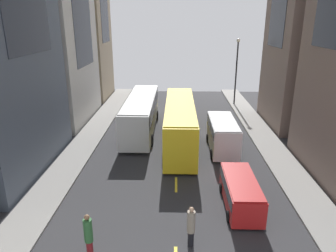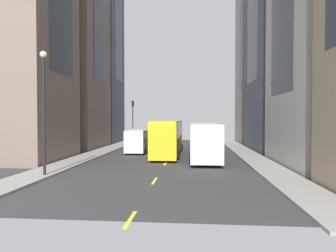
# 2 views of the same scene
# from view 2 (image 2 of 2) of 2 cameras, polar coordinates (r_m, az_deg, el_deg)

# --- Properties ---
(ground_plane) EXTENTS (42.48, 42.48, 0.00)m
(ground_plane) POSITION_cam_2_polar(r_m,az_deg,el_deg) (32.26, 0.66, -5.37)
(ground_plane) COLOR #333335
(sidewalk_west) EXTENTS (2.45, 44.00, 0.15)m
(sidewalk_west) POSITION_cam_2_polar(r_m,az_deg,el_deg) (32.66, 14.89, -5.20)
(sidewalk_west) COLOR gray
(sidewalk_west) RESTS_ON ground
(sidewalk_east) EXTENTS (2.45, 44.00, 0.15)m
(sidewalk_east) POSITION_cam_2_polar(r_m,az_deg,el_deg) (33.80, -13.08, -4.97)
(sidewalk_east) COLOR gray
(sidewalk_east) RESTS_ON ground
(lane_stripe_0) EXTENTS (0.16, 2.00, 0.01)m
(lane_stripe_0) POSITION_cam_2_polar(r_m,az_deg,el_deg) (53.14, 2.33, -2.69)
(lane_stripe_0) COLOR yellow
(lane_stripe_0) RESTS_ON ground
(lane_stripe_1) EXTENTS (0.16, 2.00, 0.01)m
(lane_stripe_1) POSITION_cam_2_polar(r_m,az_deg,el_deg) (46.17, 1.94, -3.32)
(lane_stripe_1) COLOR yellow
(lane_stripe_1) RESTS_ON ground
(lane_stripe_2) EXTENTS (0.16, 2.00, 0.01)m
(lane_stripe_2) POSITION_cam_2_polar(r_m,az_deg,el_deg) (39.21, 1.41, -4.16)
(lane_stripe_2) COLOR yellow
(lane_stripe_2) RESTS_ON ground
(lane_stripe_3) EXTENTS (0.16, 2.00, 0.01)m
(lane_stripe_3) POSITION_cam_2_polar(r_m,az_deg,el_deg) (32.26, 0.66, -5.36)
(lane_stripe_3) COLOR yellow
(lane_stripe_3) RESTS_ON ground
(lane_stripe_4) EXTENTS (0.16, 2.00, 0.01)m
(lane_stripe_4) POSITION_cam_2_polar(r_m,az_deg,el_deg) (25.35, -0.53, -7.22)
(lane_stripe_4) COLOR yellow
(lane_stripe_4) RESTS_ON ground
(lane_stripe_5) EXTENTS (0.16, 2.00, 0.01)m
(lane_stripe_5) POSITION_cam_2_polar(r_m,az_deg,el_deg) (18.50, -2.61, -10.46)
(lane_stripe_5) COLOR yellow
(lane_stripe_5) RESTS_ON ground
(lane_stripe_6) EXTENTS (0.16, 2.00, 0.01)m
(lane_stripe_6) POSITION_cam_2_polar(r_m,az_deg,el_deg) (11.83, -7.26, -17.36)
(lane_stripe_6) COLOR yellow
(lane_stripe_6) RESTS_ON ground
(building_west_0) EXTENTS (7.06, 7.29, 31.30)m
(building_west_0) POSITION_cam_2_polar(r_m,az_deg,el_deg) (50.57, 17.42, 14.89)
(building_west_0) COLOR #B7B2A8
(building_west_0) RESTS_ON ground
(building_west_2) EXTENTS (7.17, 10.63, 25.86)m
(building_west_2) POSITION_cam_2_polar(r_m,az_deg,el_deg) (28.49, 28.30, 19.91)
(building_west_2) COLOR beige
(building_west_2) RESTS_ON ground
(building_east_0) EXTENTS (8.13, 7.90, 43.47)m
(building_east_0) POSITION_cam_2_polar(r_m,az_deg,el_deg) (52.07, -14.14, 21.51)
(building_east_0) COLOR #4C5666
(building_east_0) RESTS_ON ground
(city_bus_white) EXTENTS (2.80, 11.92, 3.35)m
(city_bus_white) POSITION_cam_2_polar(r_m,az_deg,el_deg) (28.58, 6.99, -2.21)
(city_bus_white) COLOR silver
(city_bus_white) RESTS_ON ground
(streetcar_yellow) EXTENTS (2.70, 12.80, 3.59)m
(streetcar_yellow) POSITION_cam_2_polar(r_m,az_deg,el_deg) (31.65, 0.08, -1.64)
(streetcar_yellow) COLOR yellow
(streetcar_yellow) RESTS_ON ground
(delivery_van_white) EXTENTS (2.25, 5.65, 2.58)m
(delivery_van_white) POSITION_cam_2_polar(r_m,az_deg,el_deg) (33.65, -5.70, -2.51)
(delivery_van_white) COLOR white
(delivery_van_white) RESTS_ON ground
(car_red_0) EXTENTS (1.94, 4.76, 1.74)m
(car_red_0) POSITION_cam_2_polar(r_m,az_deg,el_deg) (41.92, -3.47, -2.39)
(car_red_0) COLOR red
(car_red_0) RESTS_ON ground
(pedestrian_crossing_near) EXTENTS (0.40, 0.40, 2.25)m
(pedestrian_crossing_near) POSITION_cam_2_polar(r_m,az_deg,el_deg) (45.81, 6.85, -1.88)
(pedestrian_crossing_near) COLOR maroon
(pedestrian_crossing_near) RESTS_ON ground
(pedestrian_crossing_mid) EXTENTS (0.34, 0.34, 2.07)m
(pedestrian_crossing_mid) POSITION_cam_2_polar(r_m,az_deg,el_deg) (47.96, -7.95, -1.66)
(pedestrian_crossing_mid) COLOR #336B38
(pedestrian_crossing_mid) RESTS_ON ground
(pedestrian_waiting_curb) EXTENTS (0.39, 0.39, 2.14)m
(pedestrian_waiting_curb) POSITION_cam_2_polar(r_m,az_deg,el_deg) (45.01, 0.96, -2.01)
(pedestrian_waiting_curb) COLOR black
(pedestrian_waiting_curb) RESTS_ON ground
(traffic_light_near_corner) EXTENTS (0.32, 0.44, 6.51)m
(traffic_light_near_corner) POSITION_cam_2_polar(r_m,az_deg,el_deg) (47.35, -6.76, 2.39)
(traffic_light_near_corner) COLOR black
(traffic_light_near_corner) RESTS_ON ground
(streetlamp_near) EXTENTS (0.44, 0.44, 8.03)m
(streetlamp_near) POSITION_cam_2_polar(r_m,az_deg,el_deg) (20.90, -22.73, 4.53)
(streetlamp_near) COLOR black
(streetlamp_near) RESTS_ON ground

